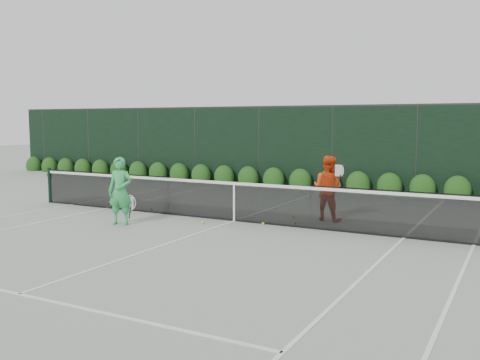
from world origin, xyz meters
The scene contains 8 objects.
ground centered at (0.00, 0.00, 0.00)m, with size 80.00×80.00×0.00m, color gray.
tennis_net centered at (-0.02, 0.00, 0.53)m, with size 12.90×0.10×1.07m.
player_woman centered at (-2.19, -1.67, 0.81)m, with size 0.69×0.54×1.63m.
player_man centered at (2.00, 1.21, 0.82)m, with size 0.94×0.72×1.63m.
court_lines centered at (0.00, 0.00, 0.01)m, with size 11.03×23.83×0.01m.
windscreen_fence centered at (0.00, -2.71, 1.51)m, with size 32.00×21.07×3.06m.
hedge_row centered at (0.00, 7.15, 0.23)m, with size 31.66×0.65×0.94m.
tennis_balls centered at (0.48, 0.18, 0.03)m, with size 5.63×1.87×0.07m.
Camera 1 is at (6.31, -11.45, 2.48)m, focal length 40.00 mm.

